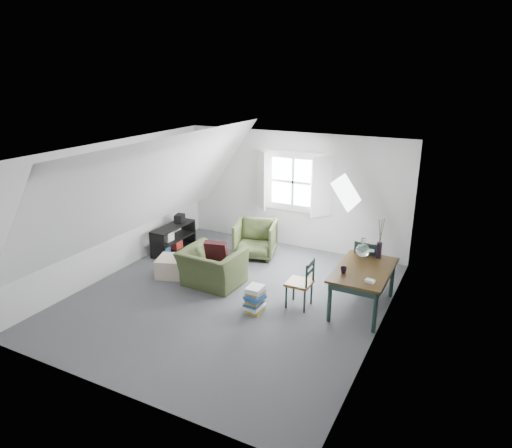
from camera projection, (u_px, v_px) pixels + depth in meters
The scene contains 24 objects.
floor at pixel (231, 297), 7.85m from camera, with size 5.50×5.50×0.00m, color #49494E.
ceiling at pixel (228, 152), 7.05m from camera, with size 5.50×5.50×0.00m, color white.
wall_back at pixel (294, 191), 9.77m from camera, with size 5.00×5.00×0.00m, color silver.
wall_front at pixel (107, 300), 5.13m from camera, with size 5.00×5.00×0.00m, color silver.
wall_left at pixel (114, 208), 8.52m from camera, with size 5.50×5.50×0.00m, color silver.
wall_right at pixel (384, 255), 6.38m from camera, with size 5.50×5.50×0.00m, color silver.
slope_left at pixel (152, 187), 7.95m from camera, with size 5.50×5.50×0.00m, color white.
slope_right at pixel (321, 210), 6.62m from camera, with size 5.50×5.50×0.00m, color white.
dormer_window at pixel (293, 182), 9.64m from camera, with size 1.71×0.35×1.30m.
skylight at pixel (346, 192), 7.72m from camera, with size 0.55×0.75×0.04m, color white.
armchair_near at pixel (213, 284), 8.31m from camera, with size 1.04×0.91×0.68m, color #384223.
armchair_far at pixel (255, 256), 9.58m from camera, with size 0.81×0.83×0.75m, color #384223.
throw_pillow at pixel (216, 251), 8.24m from camera, with size 0.40×0.11×0.40m, color #350E14.
ottoman at pixel (173, 266), 8.62m from camera, with size 0.54×0.54×0.36m, color #BFA995.
dining_table at pixel (364, 274), 7.29m from camera, with size 0.85×1.41×0.71m.
demijohn at pixel (363, 250), 7.66m from camera, with size 0.23×0.23×0.33m.
vase_twigs at pixel (379, 249), 7.63m from camera, with size 0.09×0.10×0.69m.
cup at pixel (343, 273), 7.11m from camera, with size 0.10×0.10×0.10m, color black.
paper_box at pixel (370, 281), 6.78m from camera, with size 0.13×0.09×0.04m, color white.
dining_chair_far at pixel (366, 263), 8.02m from camera, with size 0.43×0.43×0.92m.
dining_chair_near at pixel (301, 283), 7.39m from camera, with size 0.39×0.39×0.84m.
media_shelf at pixel (173, 240), 9.73m from camera, with size 0.37×1.12×0.58m.
electronics_box at pixel (180, 219), 9.85m from camera, with size 0.17×0.24×0.19m, color black.
magazine_stack at pixel (255, 299), 7.32m from camera, with size 0.32×0.38×0.42m.
Camera 1 is at (3.58, -6.07, 3.71)m, focal length 32.00 mm.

